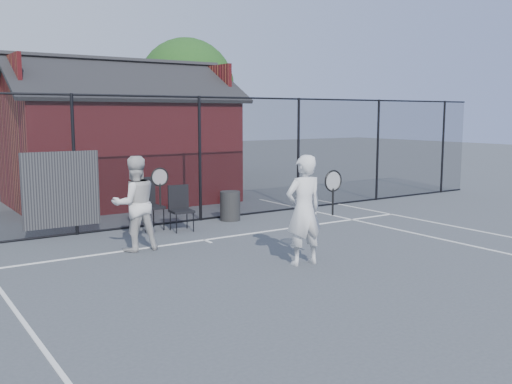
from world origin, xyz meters
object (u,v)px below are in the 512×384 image
chair_right (149,205)px  waste_bin (230,206)px  player_back (135,204)px  chair_left (182,209)px  player_front (304,210)px  clubhouse (120,147)px

chair_right → waste_bin: (2.10, 0.00, -0.21)m
player_back → waste_bin: (3.09, 1.65, -0.54)m
chair_left → chair_right: (-0.55, 0.50, 0.08)m
player_front → chair_right: 4.36m
waste_bin → player_front: bearing=-104.4°
clubhouse → player_front: 8.64m
chair_right → player_back: bearing=-126.7°
player_back → chair_left: player_back is taller
player_front → chair_left: player_front is taller
player_front → waste_bin: player_front is taller
player_back → waste_bin: player_back is taller
chair_right → waste_bin: 2.11m
player_back → player_front: bearing=-51.9°
chair_left → waste_bin: 1.64m
chair_right → chair_left: bearing=-48.1°
clubhouse → player_front: size_ratio=3.44×
clubhouse → player_back: 6.41m
player_front → chair_right: player_front is taller
clubhouse → waste_bin: size_ratio=9.13×
clubhouse → player_back: (-1.99, -6.05, -0.71)m
chair_left → clubhouse: bearing=90.7°
player_front → chair_left: 3.78m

